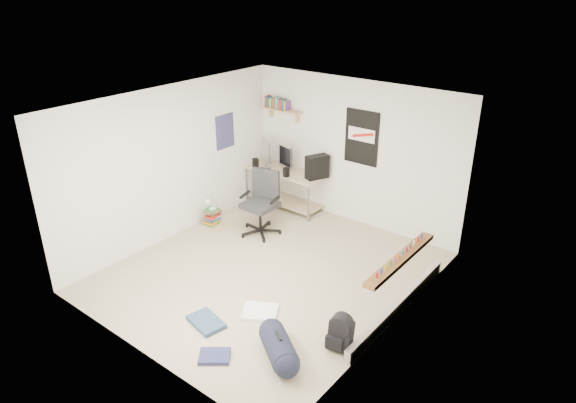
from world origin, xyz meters
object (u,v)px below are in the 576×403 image
Objects in this scene: backpack at (341,335)px; duffel_bag at (279,348)px; desk at (286,187)px; office_chair at (260,207)px; book_stack at (213,217)px.

duffel_bag is (-0.47, -0.56, -0.06)m from backpack.
backpack is at bearing -47.05° from desk.
desk is at bearing 125.49° from backpack.
desk reaches higher than duffel_bag.
office_chair reaches higher than duffel_bag.
office_chair is (0.36, -1.15, 0.13)m from desk.
desk is 4.36× the size of backpack.
book_stack is at bearing 147.06° from backpack.
desk is 1.21m from office_chair.
office_chair is 2.49× the size of book_stack.
backpack is at bearing -45.71° from office_chair.
desk is 1.52m from book_stack.
backpack is 0.60× the size of duffel_bag.
desk is 4.20m from duffel_bag.
desk reaches higher than book_stack.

